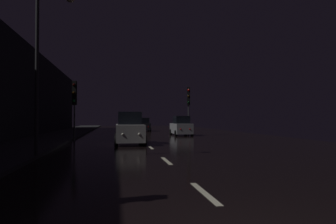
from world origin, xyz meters
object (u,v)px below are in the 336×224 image
object	(u,v)px
traffic_light_far_right	(189,100)
streetlamp_overhead	(48,48)
traffic_light_far_left	(74,97)
car_parked_right_far	(181,127)
car_approaching_headlights	(129,129)
car_distant_taillights	(144,125)

from	to	relation	value
traffic_light_far_right	streetlamp_overhead	world-z (taller)	streetlamp_overhead
traffic_light_far_left	car_parked_right_far	xyz separation A→B (m)	(9.91, 5.74, -2.51)
car_approaching_headlights	car_distant_taillights	distance (m)	20.77
traffic_light_far_left	traffic_light_far_right	bearing A→B (deg)	126.70
car_distant_taillights	car_parked_right_far	size ratio (longest dim) A/B	0.91
traffic_light_far_left	car_distant_taillights	size ratio (longest dim) A/B	1.29
traffic_light_far_left	streetlamp_overhead	bearing A→B (deg)	9.80
traffic_light_far_right	car_parked_right_far	distance (m)	2.85
traffic_light_far_right	car_approaching_headlights	distance (m)	11.91
car_parked_right_far	car_distant_taillights	bearing A→B (deg)	14.60
car_approaching_headlights	traffic_light_far_left	bearing A→B (deg)	-132.68
traffic_light_far_left	car_distant_taillights	xyz separation A→B (m)	(7.05, 16.71, -2.59)
car_distant_taillights	car_approaching_headlights	bearing A→B (deg)	172.07
traffic_light_far_right	car_distant_taillights	distance (m)	11.90
car_approaching_headlights	car_parked_right_far	xyz separation A→B (m)	(5.72, 9.60, -0.09)
traffic_light_far_left	traffic_light_far_right	world-z (taller)	traffic_light_far_right
car_distant_taillights	traffic_light_far_right	bearing A→B (deg)	-161.57
car_distant_taillights	traffic_light_far_left	bearing A→B (deg)	157.12
car_distant_taillights	car_parked_right_far	distance (m)	11.34
traffic_light_far_left	car_distant_taillights	bearing A→B (deg)	165.60
traffic_light_far_right	streetlamp_overhead	size ratio (longest dim) A/B	0.67
traffic_light_far_left	traffic_light_far_right	distance (m)	12.15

